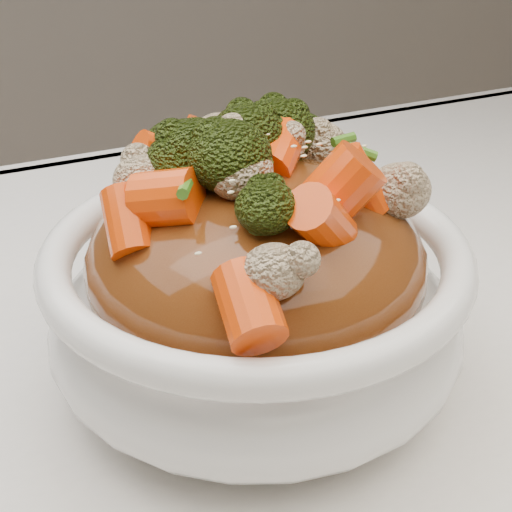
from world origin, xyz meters
name	(u,v)px	position (x,y,z in m)	size (l,w,h in m)	color
tablecloth	(293,433)	(0.00, 0.00, 0.73)	(1.20, 0.80, 0.04)	white
bowl	(256,310)	(-0.01, 0.03, 0.80)	(0.23, 0.23, 0.09)	white
sauce_base	(256,261)	(-0.01, 0.03, 0.83)	(0.18, 0.18, 0.10)	#602E10
carrots	(256,146)	(-0.01, 0.03, 0.89)	(0.18, 0.18, 0.05)	#F44707
broccoli	(256,148)	(-0.01, 0.03, 0.89)	(0.18, 0.18, 0.05)	black
cauliflower	(256,152)	(-0.01, 0.03, 0.89)	(0.18, 0.18, 0.04)	#CDB38C
scallions	(256,144)	(-0.01, 0.03, 0.89)	(0.14, 0.14, 0.02)	#3C741A
sesame_seeds	(256,144)	(-0.01, 0.03, 0.89)	(0.16, 0.16, 0.01)	#F7E6AF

